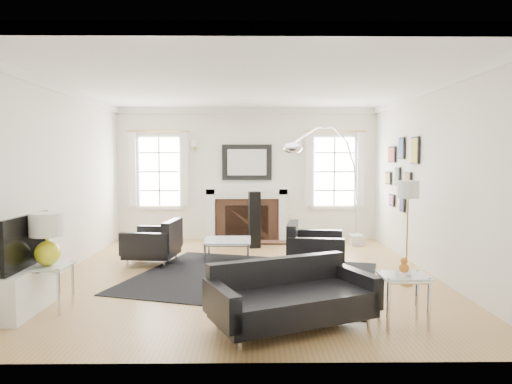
{
  "coord_description": "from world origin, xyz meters",
  "views": [
    {
      "loc": [
        0.09,
        -6.7,
        1.69
      ],
      "look_at": [
        0.16,
        0.3,
        1.2
      ],
      "focal_mm": 32.0,
      "sensor_mm": 36.0,
      "label": 1
    }
  ],
  "objects_px": {
    "armchair_left": "(156,243)",
    "armchair_right": "(312,250)",
    "sofa": "(290,298)",
    "gourd_lamp": "(47,235)",
    "coffee_table": "(228,241)",
    "arc_floor_lamp": "(327,181)",
    "fireplace": "(247,215)"
  },
  "relations": [
    {
      "from": "armchair_left",
      "to": "armchair_right",
      "type": "height_order",
      "value": "armchair_right"
    },
    {
      "from": "sofa",
      "to": "gourd_lamp",
      "type": "relative_size",
      "value": 3.06
    },
    {
      "from": "coffee_table",
      "to": "arc_floor_lamp",
      "type": "height_order",
      "value": "arc_floor_lamp"
    },
    {
      "from": "armchair_left",
      "to": "armchair_right",
      "type": "relative_size",
      "value": 0.94
    },
    {
      "from": "fireplace",
      "to": "armchair_right",
      "type": "distance_m",
      "value": 2.89
    },
    {
      "from": "coffee_table",
      "to": "arc_floor_lamp",
      "type": "xyz_separation_m",
      "value": [
        1.81,
        0.76,
        0.98
      ]
    },
    {
      "from": "fireplace",
      "to": "sofa",
      "type": "xyz_separation_m",
      "value": [
        0.49,
        -4.95,
        -0.25
      ]
    },
    {
      "from": "sofa",
      "to": "armchair_left",
      "type": "relative_size",
      "value": 1.88
    },
    {
      "from": "fireplace",
      "to": "arc_floor_lamp",
      "type": "xyz_separation_m",
      "value": [
        1.5,
        -1.05,
        0.76
      ]
    },
    {
      "from": "coffee_table",
      "to": "gourd_lamp",
      "type": "bearing_deg",
      "value": -125.94
    },
    {
      "from": "armchair_left",
      "to": "gourd_lamp",
      "type": "bearing_deg",
      "value": -107.12
    },
    {
      "from": "arc_floor_lamp",
      "to": "sofa",
      "type": "bearing_deg",
      "value": -104.57
    },
    {
      "from": "armchair_right",
      "to": "coffee_table",
      "type": "relative_size",
      "value": 1.32
    },
    {
      "from": "fireplace",
      "to": "arc_floor_lamp",
      "type": "height_order",
      "value": "arc_floor_lamp"
    },
    {
      "from": "fireplace",
      "to": "arc_floor_lamp",
      "type": "relative_size",
      "value": 0.71
    },
    {
      "from": "fireplace",
      "to": "gourd_lamp",
      "type": "relative_size",
      "value": 2.85
    },
    {
      "from": "armchair_left",
      "to": "arc_floor_lamp",
      "type": "distance_m",
      "value": 3.3
    },
    {
      "from": "gourd_lamp",
      "to": "coffee_table",
      "type": "bearing_deg",
      "value": 54.06
    },
    {
      "from": "armchair_left",
      "to": "arc_floor_lamp",
      "type": "bearing_deg",
      "value": 19.05
    },
    {
      "from": "fireplace",
      "to": "sofa",
      "type": "bearing_deg",
      "value": -84.4
    },
    {
      "from": "sofa",
      "to": "armchair_left",
      "type": "xyz_separation_m",
      "value": [
        -1.97,
        2.87,
        0.04
      ]
    },
    {
      "from": "sofa",
      "to": "armchair_left",
      "type": "distance_m",
      "value": 3.48
    },
    {
      "from": "armchair_left",
      "to": "armchair_right",
      "type": "xyz_separation_m",
      "value": [
        2.49,
        -0.61,
        0.01
      ]
    },
    {
      "from": "sofa",
      "to": "arc_floor_lamp",
      "type": "height_order",
      "value": "arc_floor_lamp"
    },
    {
      "from": "sofa",
      "to": "gourd_lamp",
      "type": "height_order",
      "value": "gourd_lamp"
    },
    {
      "from": "fireplace",
      "to": "arc_floor_lamp",
      "type": "bearing_deg",
      "value": -35.14
    },
    {
      "from": "sofa",
      "to": "gourd_lamp",
      "type": "bearing_deg",
      "value": 168.73
    },
    {
      "from": "armchair_left",
      "to": "gourd_lamp",
      "type": "height_order",
      "value": "gourd_lamp"
    },
    {
      "from": "armchair_right",
      "to": "gourd_lamp",
      "type": "xyz_separation_m",
      "value": [
        -3.21,
        -1.72,
        0.51
      ]
    },
    {
      "from": "sofa",
      "to": "coffee_table",
      "type": "height_order",
      "value": "sofa"
    },
    {
      "from": "armchair_right",
      "to": "coffee_table",
      "type": "bearing_deg",
      "value": 146.32
    },
    {
      "from": "armchair_left",
      "to": "sofa",
      "type": "bearing_deg",
      "value": -55.58
    }
  ]
}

